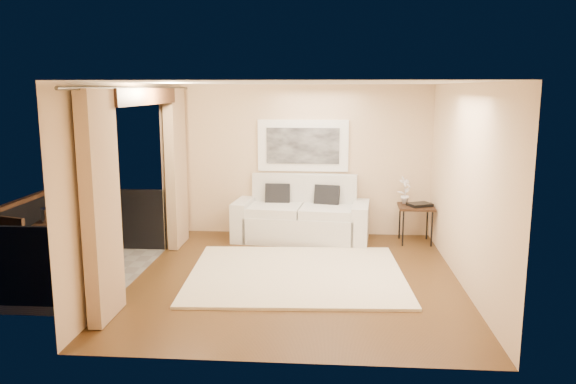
# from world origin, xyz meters

# --- Properties ---
(floor) EXTENTS (5.00, 5.00, 0.00)m
(floor) POSITION_xyz_m (0.00, 0.00, 0.00)
(floor) COLOR #513418
(floor) RESTS_ON ground
(room_shell) EXTENTS (5.00, 6.40, 5.00)m
(room_shell) POSITION_xyz_m (-2.13, 0.00, 2.52)
(room_shell) COLOR white
(room_shell) RESTS_ON ground
(balcony) EXTENTS (1.81, 2.60, 1.17)m
(balcony) POSITION_xyz_m (-3.31, 0.00, 0.18)
(balcony) COLOR #605B56
(balcony) RESTS_ON ground
(curtains) EXTENTS (0.16, 4.80, 2.64)m
(curtains) POSITION_xyz_m (-2.11, 0.00, 1.34)
(curtains) COLOR tan
(curtains) RESTS_ON ground
(artwork) EXTENTS (1.62, 0.07, 0.92)m
(artwork) POSITION_xyz_m (-0.04, 2.46, 1.62)
(artwork) COLOR white
(artwork) RESTS_ON room_shell
(rug) EXTENTS (3.15, 2.79, 0.04)m
(rug) POSITION_xyz_m (-0.01, 0.11, 0.02)
(rug) COLOR beige
(rug) RESTS_ON floor
(sofa) EXTENTS (2.41, 1.21, 1.12)m
(sofa) POSITION_xyz_m (-0.03, 2.10, 0.40)
(sofa) COLOR silver
(sofa) RESTS_ON floor
(side_table) EXTENTS (0.62, 0.62, 0.65)m
(side_table) POSITION_xyz_m (1.93, 2.00, 0.59)
(side_table) COLOR black
(side_table) RESTS_ON floor
(tray) EXTENTS (0.46, 0.41, 0.05)m
(tray) POSITION_xyz_m (1.98, 1.97, 0.68)
(tray) COLOR black
(tray) RESTS_ON side_table
(orchid) EXTENTS (0.30, 0.30, 0.48)m
(orchid) POSITION_xyz_m (1.75, 2.15, 0.89)
(orchid) COLOR white
(orchid) RESTS_ON side_table
(bistro_table) EXTENTS (0.75, 0.75, 0.77)m
(bistro_table) POSITION_xyz_m (-3.33, -0.21, 0.69)
(bistro_table) COLOR black
(bistro_table) RESTS_ON balcony
(balcony_chair_far) EXTENTS (0.44, 0.44, 0.95)m
(balcony_chair_far) POSITION_xyz_m (-3.12, 0.26, 0.55)
(balcony_chair_far) COLOR black
(balcony_chair_far) RESTS_ON balcony
(balcony_chair_near) EXTENTS (0.54, 0.55, 1.00)m
(balcony_chair_near) POSITION_xyz_m (-3.67, -0.90, 0.58)
(balcony_chair_near) COLOR black
(balcony_chair_near) RESTS_ON balcony
(ice_bucket) EXTENTS (0.18, 0.18, 0.20)m
(ice_bucket) POSITION_xyz_m (-3.50, -0.12, 0.87)
(ice_bucket) COLOR silver
(ice_bucket) RESTS_ON bistro_table
(candle) EXTENTS (0.06, 0.06, 0.07)m
(candle) POSITION_xyz_m (-3.25, -0.03, 0.81)
(candle) COLOR red
(candle) RESTS_ON bistro_table
(vase) EXTENTS (0.04, 0.04, 0.18)m
(vase) POSITION_xyz_m (-3.37, -0.35, 0.86)
(vase) COLOR silver
(vase) RESTS_ON bistro_table
(glass_a) EXTENTS (0.06, 0.06, 0.12)m
(glass_a) POSITION_xyz_m (-3.22, -0.28, 0.83)
(glass_a) COLOR white
(glass_a) RESTS_ON bistro_table
(glass_b) EXTENTS (0.06, 0.06, 0.12)m
(glass_b) POSITION_xyz_m (-3.20, -0.23, 0.83)
(glass_b) COLOR silver
(glass_b) RESTS_ON bistro_table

